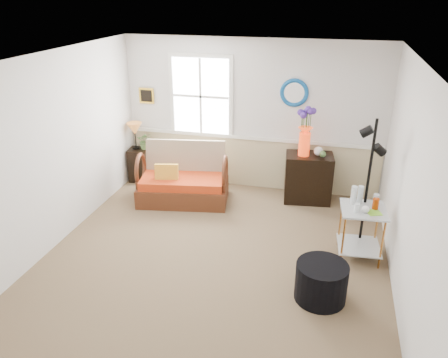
% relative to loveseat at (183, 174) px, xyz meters
% --- Properties ---
extents(floor, '(4.50, 5.00, 0.01)m').
position_rel_loveseat_xyz_m(floor, '(0.97, -1.61, -0.48)').
color(floor, brown).
rests_on(floor, ground).
extents(ceiling, '(4.50, 5.00, 0.01)m').
position_rel_loveseat_xyz_m(ceiling, '(0.97, -1.61, 2.12)').
color(ceiling, white).
rests_on(ceiling, walls).
extents(walls, '(4.51, 5.01, 2.60)m').
position_rel_loveseat_xyz_m(walls, '(0.97, -1.61, 0.82)').
color(walls, silver).
rests_on(walls, floor).
extents(wainscot, '(4.46, 0.02, 0.90)m').
position_rel_loveseat_xyz_m(wainscot, '(0.97, 0.87, -0.03)').
color(wainscot, tan).
rests_on(wainscot, walls).
extents(chair_rail, '(4.46, 0.04, 0.06)m').
position_rel_loveseat_xyz_m(chair_rail, '(0.97, 0.86, 0.44)').
color(chair_rail, white).
rests_on(chair_rail, walls).
extents(window, '(1.14, 0.06, 1.44)m').
position_rel_loveseat_xyz_m(window, '(0.07, 0.86, 1.12)').
color(window, white).
rests_on(window, walls).
extents(picture, '(0.28, 0.03, 0.28)m').
position_rel_loveseat_xyz_m(picture, '(-0.95, 0.87, 1.07)').
color(picture, '#BD8E26').
rests_on(picture, walls).
extents(mirror, '(0.47, 0.07, 0.47)m').
position_rel_loveseat_xyz_m(mirror, '(1.67, 0.87, 1.27)').
color(mirror, '#1570B6').
rests_on(mirror, walls).
extents(loveseat, '(1.59, 1.07, 0.96)m').
position_rel_loveseat_xyz_m(loveseat, '(0.00, 0.00, 0.00)').
color(loveseat, '#562D16').
rests_on(loveseat, floor).
extents(throw_pillow, '(0.39, 0.18, 0.38)m').
position_rel_loveseat_xyz_m(throw_pillow, '(-0.22, -0.17, 0.02)').
color(throw_pillow, orange).
rests_on(throw_pillow, loveseat).
extents(lamp_stand, '(0.38, 0.38, 0.61)m').
position_rel_loveseat_xyz_m(lamp_stand, '(-1.08, 0.62, -0.17)').
color(lamp_stand, black).
rests_on(lamp_stand, floor).
extents(table_lamp, '(0.28, 0.28, 0.50)m').
position_rel_loveseat_xyz_m(table_lamp, '(-1.11, 0.61, 0.38)').
color(table_lamp, '#B56B2C').
rests_on(table_lamp, lamp_stand).
extents(potted_plant, '(0.37, 0.39, 0.25)m').
position_rel_loveseat_xyz_m(potted_plant, '(-0.94, 0.67, 0.26)').
color(potted_plant, '#52773D').
rests_on(potted_plant, lamp_stand).
extents(cabinet, '(0.82, 0.58, 0.82)m').
position_rel_loveseat_xyz_m(cabinet, '(2.02, 0.53, -0.07)').
color(cabinet, black).
rests_on(cabinet, floor).
extents(flower_vase, '(0.28, 0.28, 0.79)m').
position_rel_loveseat_xyz_m(flower_vase, '(1.92, 0.50, 0.73)').
color(flower_vase, red).
rests_on(flower_vase, cabinet).
extents(side_table, '(0.61, 0.61, 0.72)m').
position_rel_loveseat_xyz_m(side_table, '(2.83, -1.02, -0.12)').
color(side_table, '#B7722E').
rests_on(side_table, floor).
extents(tabletop_items, '(0.55, 0.55, 0.26)m').
position_rel_loveseat_xyz_m(tabletop_items, '(2.85, -0.97, 0.37)').
color(tabletop_items, silver).
rests_on(tabletop_items, side_table).
extents(floor_lamp, '(0.28, 0.28, 1.86)m').
position_rel_loveseat_xyz_m(floor_lamp, '(2.85, -0.81, 0.45)').
color(floor_lamp, black).
rests_on(floor_lamp, floor).
extents(ottoman, '(0.66, 0.66, 0.46)m').
position_rel_loveseat_xyz_m(ottoman, '(2.38, -2.03, -0.25)').
color(ottoman, black).
rests_on(ottoman, floor).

